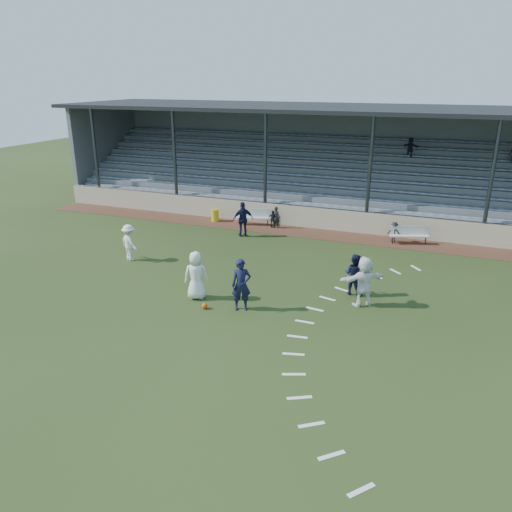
{
  "coord_description": "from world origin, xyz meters",
  "views": [
    {
      "loc": [
        7.04,
        -15.52,
        8.27
      ],
      "look_at": [
        0.0,
        2.5,
        1.3
      ],
      "focal_mm": 35.0,
      "sensor_mm": 36.0,
      "label": 1
    }
  ],
  "objects_px": {
    "bench_left": "(254,215)",
    "player_white_lead": "(196,275)",
    "football": "(205,306)",
    "bench_right": "(410,233)",
    "player_navy_lead": "(241,285)",
    "trash_bin": "(215,215)"
  },
  "relations": [
    {
      "from": "football",
      "to": "player_navy_lead",
      "type": "distance_m",
      "value": 1.65
    },
    {
      "from": "football",
      "to": "player_white_lead",
      "type": "xyz_separation_m",
      "value": [
        -0.72,
        0.76,
        0.85
      ]
    },
    {
      "from": "player_navy_lead",
      "to": "trash_bin",
      "type": "bearing_deg",
      "value": 94.66
    },
    {
      "from": "bench_left",
      "to": "player_navy_lead",
      "type": "height_order",
      "value": "player_navy_lead"
    },
    {
      "from": "bench_left",
      "to": "bench_right",
      "type": "relative_size",
      "value": 1.01
    },
    {
      "from": "football",
      "to": "player_white_lead",
      "type": "relative_size",
      "value": 0.12
    },
    {
      "from": "trash_bin",
      "to": "player_navy_lead",
      "type": "bearing_deg",
      "value": -59.6
    },
    {
      "from": "bench_right",
      "to": "player_navy_lead",
      "type": "distance_m",
      "value": 11.67
    },
    {
      "from": "bench_left",
      "to": "player_white_lead",
      "type": "distance_m",
      "value": 10.66
    },
    {
      "from": "football",
      "to": "player_navy_lead",
      "type": "xyz_separation_m",
      "value": [
        1.32,
        0.47,
        0.88
      ]
    },
    {
      "from": "bench_left",
      "to": "player_white_lead",
      "type": "relative_size",
      "value": 1.05
    },
    {
      "from": "football",
      "to": "bench_left",
      "type": "bearing_deg",
      "value": 102.19
    },
    {
      "from": "player_white_lead",
      "to": "bench_left",
      "type": "bearing_deg",
      "value": -103.15
    },
    {
      "from": "trash_bin",
      "to": "player_navy_lead",
      "type": "distance_m",
      "value": 12.31
    },
    {
      "from": "bench_left",
      "to": "football",
      "type": "relative_size",
      "value": 8.93
    },
    {
      "from": "bench_left",
      "to": "bench_right",
      "type": "distance_m",
      "value": 8.9
    },
    {
      "from": "trash_bin",
      "to": "bench_right",
      "type": "bearing_deg",
      "value": -0.71
    },
    {
      "from": "bench_left",
      "to": "player_white_lead",
      "type": "xyz_separation_m",
      "value": [
        1.71,
        -10.52,
        0.38
      ]
    },
    {
      "from": "bench_right",
      "to": "player_navy_lead",
      "type": "xyz_separation_m",
      "value": [
        -5.14,
        -10.46,
        0.41
      ]
    },
    {
      "from": "trash_bin",
      "to": "player_navy_lead",
      "type": "xyz_separation_m",
      "value": [
        6.22,
        -10.6,
        0.61
      ]
    },
    {
      "from": "bench_right",
      "to": "player_white_lead",
      "type": "height_order",
      "value": "player_white_lead"
    },
    {
      "from": "bench_left",
      "to": "player_navy_lead",
      "type": "relative_size",
      "value": 1.02
    }
  ]
}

